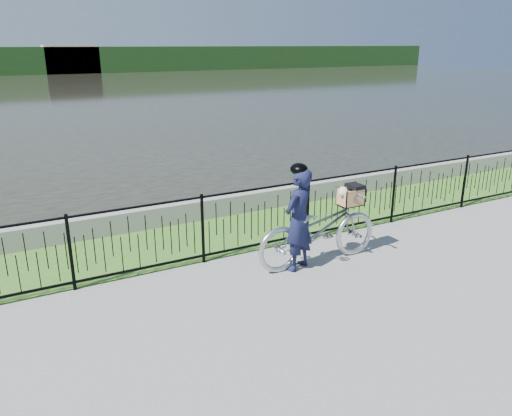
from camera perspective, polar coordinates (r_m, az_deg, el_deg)
ground at (r=7.32m, az=6.31°, el=-9.21°), size 120.00×120.00×0.00m
grass_strip at (r=9.38m, az=-2.68°, el=-2.74°), size 60.00×2.00×0.01m
water at (r=38.64m, az=-23.12°, el=11.88°), size 120.00×120.00×0.00m
quay_wall at (r=10.17m, az=-5.14°, el=0.08°), size 60.00×0.30×0.40m
fence at (r=8.35m, az=0.25°, el=-1.26°), size 14.00×0.06×1.15m
far_treeline at (r=65.44m, az=-25.92°, el=14.92°), size 120.00×6.00×3.00m
far_building_right at (r=64.57m, az=-20.37°, el=15.65°), size 6.00×3.00×3.20m
bicycle_rig at (r=7.96m, az=7.20°, el=-2.35°), size 2.18×0.76×1.24m
cyclist at (r=7.63m, az=4.88°, el=-1.16°), size 0.70×0.60×1.68m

